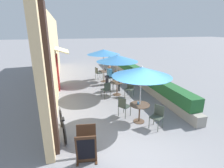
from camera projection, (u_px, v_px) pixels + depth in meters
The scene contains 23 objects.
ground_plane at pixel (137, 148), 5.44m from camera, with size 120.00×120.00×0.00m, color gray.
cafe_facade_wall at pixel (54, 53), 10.58m from camera, with size 0.98×14.25×4.20m.
planter_hedge at pixel (134, 73), 12.42m from camera, with size 0.60×13.25×1.01m.
patio_table_near at pixel (140, 109), 6.80m from camera, with size 0.78×0.78×0.74m.
patio_umbrella_near at pixel (142, 72), 6.34m from camera, with size 2.20×2.20×2.26m.
cafe_chair_near_left at pixel (124, 105), 7.21m from camera, with size 0.55×0.55×0.87m.
cafe_chair_near_right at pixel (158, 115), 6.41m from camera, with size 0.55×0.55×0.87m.
coffee_cup_near at pixel (138, 103), 6.77m from camera, with size 0.07×0.07×0.09m.
patio_table_mid at pixel (117, 86), 9.60m from camera, with size 0.78×0.78×0.74m.
patio_umbrella_mid at pixel (117, 58), 9.14m from camera, with size 2.20×2.20×2.26m.
cafe_chair_mid_left at pixel (115, 82), 10.30m from camera, with size 0.48×0.48×0.87m.
seated_patron_mid_left at pixel (117, 79), 10.25m from camera, with size 0.46×0.40×1.25m.
cafe_chair_mid_right at pixel (106, 89), 9.17m from camera, with size 0.50×0.50×0.87m.
cafe_chair_mid_back at pixel (130, 88), 9.35m from camera, with size 0.57×0.57×0.87m.
coffee_cup_mid at pixel (119, 82), 9.40m from camera, with size 0.07×0.07×0.09m.
patio_table_far at pixel (104, 74), 12.04m from camera, with size 0.78×0.78×0.74m.
patio_umbrella_far at pixel (103, 52), 11.58m from camera, with size 2.20×2.20×2.26m.
cafe_chair_far_left at pixel (110, 76), 11.50m from camera, with size 0.50×0.50×0.87m.
seated_patron_far_left at pixel (109, 74), 11.39m from camera, with size 0.48×0.42×1.25m.
cafe_chair_far_right at pixel (98, 72), 12.59m from camera, with size 0.50×0.50×0.87m.
coffee_cup_far at pixel (105, 70), 12.07m from camera, with size 0.07×0.07×0.09m.
bicycle_leaning at pixel (63, 125), 6.02m from camera, with size 0.25×1.77×0.78m.
menu_board at pixel (86, 145), 4.81m from camera, with size 0.64×0.71×0.96m.
Camera 1 is at (-1.95, -4.21, 3.56)m, focal length 28.00 mm.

